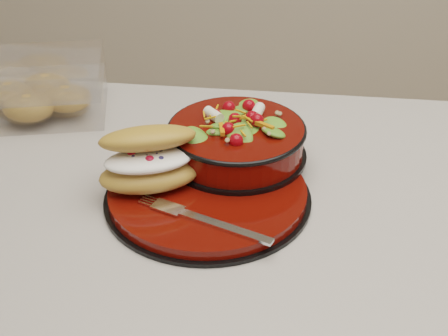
# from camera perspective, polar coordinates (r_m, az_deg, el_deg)

# --- Properties ---
(dinner_plate) EXTENTS (0.28, 0.28, 0.02)m
(dinner_plate) POSITION_cam_1_polar(r_m,az_deg,el_deg) (0.85, -1.46, -2.35)
(dinner_plate) COLOR black
(dinner_plate) RESTS_ON island_counter
(salad_bowl) EXTENTS (0.20, 0.20, 0.09)m
(salad_bowl) POSITION_cam_1_polar(r_m,az_deg,el_deg) (0.90, 1.15, 2.91)
(salad_bowl) COLOR black
(salad_bowl) RESTS_ON dinner_plate
(croissant) EXTENTS (0.15, 0.13, 0.08)m
(croissant) POSITION_cam_1_polar(r_m,az_deg,el_deg) (0.84, -6.85, 0.78)
(croissant) COLOR #C4893C
(croissant) RESTS_ON dinner_plate
(fork) EXTENTS (0.16, 0.08, 0.00)m
(fork) POSITION_cam_1_polar(r_m,az_deg,el_deg) (0.78, -1.62, -4.82)
(fork) COLOR silver
(fork) RESTS_ON dinner_plate
(pastry_box) EXTENTS (0.26, 0.21, 0.09)m
(pastry_box) POSITION_cam_1_polar(r_m,az_deg,el_deg) (1.11, -16.78, 6.94)
(pastry_box) COLOR white
(pastry_box) RESTS_ON island_counter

